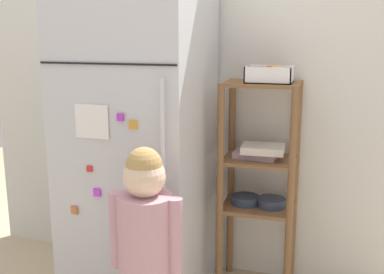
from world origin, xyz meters
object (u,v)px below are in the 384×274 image
object	(u,v)px
refrigerator	(140,138)
fruit_bin	(270,75)
child_standing	(146,239)
pantry_shelf_unit	(259,171)

from	to	relation	value
refrigerator	fruit_bin	xyz separation A→B (m)	(0.61, 0.17, 0.32)
refrigerator	child_standing	size ratio (longest dim) A/B	1.79
child_standing	fruit_bin	xyz separation A→B (m)	(0.37, 0.71, 0.59)
child_standing	pantry_shelf_unit	bearing A→B (deg)	66.05
child_standing	fruit_bin	size ratio (longest dim) A/B	4.23
pantry_shelf_unit	fruit_bin	distance (m)	0.50
refrigerator	child_standing	bearing A→B (deg)	-65.66
refrigerator	fruit_bin	distance (m)	0.71
child_standing	pantry_shelf_unit	distance (m)	0.81
child_standing	fruit_bin	bearing A→B (deg)	62.86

